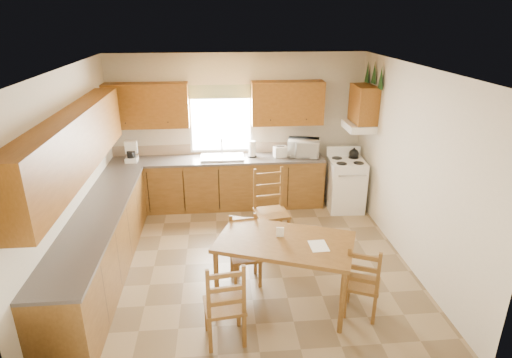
{
  "coord_description": "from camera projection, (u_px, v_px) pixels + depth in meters",
  "views": [
    {
      "loc": [
        -0.36,
        -5.26,
        3.33
      ],
      "look_at": [
        0.15,
        0.3,
        1.15
      ],
      "focal_mm": 30.0,
      "sensor_mm": 36.0,
      "label": 1
    }
  ],
  "objects": [
    {
      "name": "window_valance",
      "position": [
        220.0,
        92.0,
        7.38
      ],
      "size": [
        1.19,
        0.01,
        0.24
      ],
      "primitive_type": "cube",
      "color": "#577B44",
      "rests_on": "wall_back"
    },
    {
      "name": "pine_decal_c",
      "position": [
        368.0,
        72.0,
        7.27
      ],
      "size": [
        0.22,
        0.22,
        0.36
      ],
      "primitive_type": "cone",
      "color": "#183C1A",
      "rests_on": "wall_right"
    },
    {
      "name": "microwave",
      "position": [
        303.0,
        148.0,
        7.63
      ],
      "size": [
        0.58,
        0.47,
        0.31
      ],
      "primitive_type": "imported",
      "rotation": [
        0.0,
        0.0,
        -0.22
      ],
      "color": "white",
      "rests_on": "counter_back"
    },
    {
      "name": "toaster",
      "position": [
        280.0,
        152.0,
        7.61
      ],
      "size": [
        0.26,
        0.19,
        0.19
      ],
      "primitive_type": "cube",
      "rotation": [
        0.0,
        0.0,
        0.21
      ],
      "color": "white",
      "rests_on": "counter_back"
    },
    {
      "name": "window_frame",
      "position": [
        221.0,
        120.0,
        7.59
      ],
      "size": [
        1.13,
        0.02,
        1.18
      ],
      "primitive_type": "cube",
      "color": "white",
      "rests_on": "wall_back"
    },
    {
      "name": "window_pane",
      "position": [
        221.0,
        120.0,
        7.58
      ],
      "size": [
        1.05,
        0.01,
        1.1
      ],
      "primitive_type": "cube",
      "color": "white",
      "rests_on": "wall_back"
    },
    {
      "name": "table_paper",
      "position": [
        319.0,
        246.0,
        4.88
      ],
      "size": [
        0.21,
        0.27,
        0.0
      ],
      "primitive_type": "cube",
      "rotation": [
        0.0,
        0.0,
        0.03
      ],
      "color": "white",
      "rests_on": "dining_table"
    },
    {
      "name": "wall_right",
      "position": [
        411.0,
        168.0,
        5.82
      ],
      "size": [
        4.5,
        4.5,
        0.0
      ],
      "primitive_type": "plane",
      "color": "beige",
      "rests_on": "floor"
    },
    {
      "name": "upper_cab_stove",
      "position": [
        364.0,
        104.0,
        7.13
      ],
      "size": [
        0.33,
        0.62,
        0.62
      ],
      "primitive_type": "cube",
      "color": "brown",
      "rests_on": "wall_right"
    },
    {
      "name": "sink_basin",
      "position": [
        222.0,
        157.0,
        7.56
      ],
      "size": [
        0.75,
        0.45,
        0.04
      ],
      "primitive_type": "cube",
      "color": "silver",
      "rests_on": "counter_back"
    },
    {
      "name": "stove",
      "position": [
        346.0,
        185.0,
        7.62
      ],
      "size": [
        0.64,
        0.66,
        0.9
      ],
      "primitive_type": "cube",
      "rotation": [
        0.0,
        0.0,
        -0.06
      ],
      "color": "white",
      "rests_on": "floor"
    },
    {
      "name": "pine_decal_b",
      "position": [
        374.0,
        72.0,
        6.96
      ],
      "size": [
        0.22,
        0.22,
        0.36
      ],
      "primitive_type": "cone",
      "color": "#183C1A",
      "rests_on": "wall_right"
    },
    {
      "name": "chair_far_right",
      "position": [
        272.0,
        209.0,
        6.43
      ],
      "size": [
        0.54,
        0.53,
        1.15
      ],
      "primitive_type": "cube",
      "rotation": [
        0.0,
        0.0,
        0.15
      ],
      "color": "brown",
      "rests_on": "floor"
    },
    {
      "name": "backsplash",
      "position": [
        218.0,
        149.0,
        7.8
      ],
      "size": [
        3.75,
        0.01,
        0.18
      ],
      "primitive_type": "cube",
      "color": "tan",
      "rests_on": "counter_back"
    },
    {
      "name": "upper_cab_back_right",
      "position": [
        287.0,
        103.0,
        7.45
      ],
      "size": [
        1.25,
        0.33,
        0.75
      ],
      "primitive_type": "cube",
      "color": "brown",
      "rests_on": "wall_back"
    },
    {
      "name": "table_card",
      "position": [
        280.0,
        232.0,
        5.06
      ],
      "size": [
        0.09,
        0.03,
        0.12
      ],
      "primitive_type": "cube",
      "rotation": [
        0.0,
        0.0,
        -0.15
      ],
      "color": "white",
      "rests_on": "dining_table"
    },
    {
      "name": "range_hood",
      "position": [
        359.0,
        126.0,
        7.27
      ],
      "size": [
        0.44,
        0.62,
        0.12
      ],
      "primitive_type": "cube",
      "color": "white",
      "rests_on": "wall_right"
    },
    {
      "name": "lower_cab_left",
      "position": [
        101.0,
        246.0,
        5.65
      ],
      "size": [
        0.6,
        3.6,
        0.88
      ],
      "primitive_type": "cube",
      "color": "brown",
      "rests_on": "floor"
    },
    {
      "name": "wall_front",
      "position": [
        266.0,
        269.0,
        3.54
      ],
      "size": [
        4.5,
        4.5,
        0.0
      ],
      "primitive_type": "plane",
      "color": "beige",
      "rests_on": "floor"
    },
    {
      "name": "dining_table",
      "position": [
        284.0,
        271.0,
        5.16
      ],
      "size": [
        1.79,
        1.4,
        0.84
      ],
      "primitive_type": "cube",
      "rotation": [
        0.0,
        0.0,
        -0.37
      ],
      "color": "brown",
      "rests_on": "floor"
    },
    {
      "name": "wall_back",
      "position": [
        238.0,
        130.0,
        7.71
      ],
      "size": [
        4.5,
        4.5,
        0.0
      ],
      "primitive_type": "plane",
      "color": "beige",
      "rests_on": "floor"
    },
    {
      "name": "counter_back",
      "position": [
        218.0,
        159.0,
        7.57
      ],
      "size": [
        3.75,
        0.63,
        0.04
      ],
      "primitive_type": "cube",
      "color": "#504A47",
      "rests_on": "lower_cab_back"
    },
    {
      "name": "chair_near_right",
      "position": [
        363.0,
        279.0,
        4.92
      ],
      "size": [
        0.5,
        0.49,
        0.92
      ],
      "primitive_type": "cube",
      "rotation": [
        0.0,
        0.0,
        2.72
      ],
      "color": "brown",
      "rests_on": "floor"
    },
    {
      "name": "chair_near_left",
      "position": [
        224.0,
        300.0,
        4.5
      ],
      "size": [
        0.47,
        0.45,
        1.0
      ],
      "primitive_type": "cube",
      "rotation": [
        0.0,
        0.0,
        3.27
      ],
      "color": "brown",
      "rests_on": "floor"
    },
    {
      "name": "coffeemaker",
      "position": [
        131.0,
        151.0,
        7.34
      ],
      "size": [
        0.28,
        0.31,
        0.38
      ],
      "primitive_type": "cube",
      "rotation": [
        0.0,
        0.0,
        0.21
      ],
      "color": "white",
      "rests_on": "counter_back"
    },
    {
      "name": "upper_cab_left",
      "position": [
        74.0,
        144.0,
        5.13
      ],
      "size": [
        0.33,
        3.6,
        0.75
      ],
      "primitive_type": "cube",
      "color": "brown",
      "rests_on": "wall_left"
    },
    {
      "name": "paper_towel",
      "position": [
        252.0,
        149.0,
        7.59
      ],
      "size": [
        0.13,
        0.13,
        0.29
      ],
      "primitive_type": "cylinder",
      "rotation": [
        0.0,
        0.0,
        0.06
      ],
      "color": "white",
      "rests_on": "counter_back"
    },
    {
      "name": "floor",
      "position": [
        247.0,
        262.0,
        6.12
      ],
      "size": [
        4.5,
        4.5,
        0.0
      ],
      "primitive_type": "plane",
      "color": "olive",
      "rests_on": "ground"
    },
    {
      "name": "chair_far_left",
      "position": [
        246.0,
        252.0,
        5.51
      ],
      "size": [
        0.42,
        0.4,
        0.91
      ],
      "primitive_type": "cube",
      "rotation": [
        0.0,
        0.0,
        0.12
      ],
      "color": "brown",
      "rests_on": "floor"
    },
    {
      "name": "counter_left",
      "position": [
        97.0,
        215.0,
        5.49
      ],
      "size": [
        0.63,
        3.6,
        0.04
      ],
      "primitive_type": "cube",
      "color": "#504A47",
      "rests_on": "lower_cab_left"
    },
    {
      "name": "pine_decal_a",
      "position": [
        381.0,
        78.0,
        6.67
      ],
      "size": [
        0.22,
        0.22,
        0.36
      ],
      "primitive_type": "cone",
      "color": "#183C1A",
      "rests_on": "wall_right"
    },
    {
      "name": "upper_cab_back_left",
      "position": [
        147.0,
        106.0,
        7.25
      ],
      "size": [
        1.41,
        0.33,
        0.75
      ],
      "primitive_type": "cube",
      "color": "brown",
      "rests_on": "wall_back"
    },
    {
      "name": "lower_cab_back",
      "position": [
        219.0,
        183.0,
        7.74
      ],
      "size": [
        3.75,
        0.6,
        0.88
      ],
      "primitive_type": "cube",
      "color": "brown",
      "rests_on": "floor"
    },
    {
      "name": "ceiling",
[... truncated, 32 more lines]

